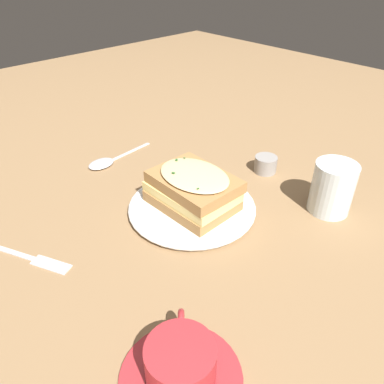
% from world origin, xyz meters
% --- Properties ---
extents(ground_plane, '(2.40, 2.40, 0.00)m').
position_xyz_m(ground_plane, '(0.00, 0.00, 0.00)').
color(ground_plane, olive).
extents(dinner_plate, '(0.24, 0.24, 0.01)m').
position_xyz_m(dinner_plate, '(0.01, 0.01, 0.01)').
color(dinner_plate, white).
rests_on(dinner_plate, ground_plane).
extents(sandwich, '(0.16, 0.12, 0.07)m').
position_xyz_m(sandwich, '(0.02, 0.01, 0.05)').
color(sandwich, '#A37542').
rests_on(sandwich, dinner_plate).
extents(teacup_with_saucer, '(0.15, 0.15, 0.06)m').
position_xyz_m(teacup_with_saucer, '(0.25, -0.23, 0.02)').
color(teacup_with_saucer, '#AD282D').
rests_on(teacup_with_saucer, ground_plane).
extents(water_glass, '(0.08, 0.08, 0.10)m').
position_xyz_m(water_glass, '(0.19, 0.20, 0.05)').
color(water_glass, silver).
rests_on(water_glass, ground_plane).
extents(fork, '(0.17, 0.09, 0.00)m').
position_xyz_m(fork, '(-0.07, -0.27, 0.00)').
color(fork, silver).
rests_on(fork, ground_plane).
extents(spoon, '(0.05, 0.18, 0.01)m').
position_xyz_m(spoon, '(-0.25, -0.02, 0.00)').
color(spoon, silver).
rests_on(spoon, ground_plane).
extents(condiment_pot, '(0.05, 0.05, 0.04)m').
position_xyz_m(condiment_pot, '(0.02, 0.23, 0.02)').
color(condiment_pot, gray).
rests_on(condiment_pot, ground_plane).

